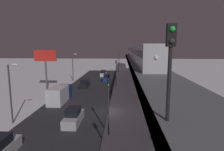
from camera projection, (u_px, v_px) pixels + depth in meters
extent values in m
plane|color=white|center=(103.00, 111.00, 28.42)|extent=(240.00, 240.00, 0.00)
cube|color=#28282D|center=(72.00, 111.00, 28.67)|extent=(11.00, 96.21, 0.01)
cube|color=slate|center=(148.00, 71.00, 27.12)|extent=(5.00, 96.21, 0.80)
cube|color=#38383D|center=(132.00, 71.00, 27.24)|extent=(0.24, 94.29, 0.80)
cylinder|color=slate|center=(133.00, 65.00, 67.18)|extent=(1.40, 1.40, 5.80)
cylinder|color=slate|center=(136.00, 71.00, 51.35)|extent=(1.40, 1.40, 5.80)
cylinder|color=slate|center=(142.00, 83.00, 35.53)|extent=(1.40, 1.40, 5.80)
cylinder|color=slate|center=(158.00, 112.00, 19.71)|extent=(1.40, 1.40, 5.80)
cube|color=#B7BABF|center=(146.00, 55.00, 29.97)|extent=(2.90, 18.00, 3.40)
cube|color=black|center=(146.00, 53.00, 29.91)|extent=(2.94, 16.20, 0.90)
cube|color=#B7BABF|center=(137.00, 52.00, 48.32)|extent=(2.90, 18.00, 3.40)
cube|color=black|center=(137.00, 50.00, 48.26)|extent=(2.94, 16.20, 0.90)
cube|color=#B7BABF|center=(133.00, 50.00, 66.68)|extent=(2.90, 18.00, 3.40)
cube|color=black|center=(133.00, 49.00, 66.61)|extent=(2.94, 16.20, 0.90)
cube|color=#B7BABF|center=(131.00, 49.00, 85.03)|extent=(2.90, 18.00, 3.40)
cube|color=black|center=(131.00, 48.00, 84.96)|extent=(2.94, 16.20, 0.90)
sphere|color=white|center=(156.00, 57.00, 21.02)|extent=(0.44, 0.44, 0.44)
cylinder|color=black|center=(169.00, 84.00, 7.78)|extent=(0.16, 0.16, 3.20)
cube|color=black|center=(171.00, 35.00, 7.48)|extent=(0.36, 0.28, 0.90)
sphere|color=#19F23F|center=(173.00, 29.00, 7.29)|extent=(0.22, 0.22, 0.22)
sphere|color=#333333|center=(172.00, 41.00, 7.36)|extent=(0.22, 0.22, 0.22)
cube|color=navy|center=(107.00, 79.00, 53.38)|extent=(1.80, 4.67, 1.10)
cube|color=black|center=(107.00, 75.00, 53.22)|extent=(1.58, 2.24, 0.87)
cylinder|color=black|center=(104.00, 79.00, 54.89)|extent=(0.20, 0.64, 0.64)
cylinder|color=black|center=(110.00, 79.00, 54.80)|extent=(0.20, 0.64, 0.64)
cylinder|color=black|center=(103.00, 81.00, 52.03)|extent=(0.20, 0.64, 0.64)
cylinder|color=black|center=(109.00, 81.00, 51.94)|extent=(0.20, 0.64, 0.64)
cube|color=#B2B2B7|center=(73.00, 119.00, 24.10)|extent=(1.80, 4.79, 1.10)
cube|color=black|center=(73.00, 111.00, 23.95)|extent=(1.58, 2.30, 0.87)
cube|color=black|center=(85.00, 85.00, 45.20)|extent=(1.80, 4.73, 1.10)
cube|color=black|center=(84.00, 81.00, 45.05)|extent=(1.58, 2.27, 0.87)
cube|color=silver|center=(103.00, 75.00, 61.58)|extent=(1.80, 4.01, 1.10)
cube|color=black|center=(103.00, 72.00, 61.43)|extent=(1.58, 1.92, 0.87)
cube|color=navy|center=(65.00, 91.00, 36.16)|extent=(2.30, 2.20, 2.40)
cube|color=silver|center=(58.00, 95.00, 32.38)|extent=(2.40, 5.00, 2.80)
cylinder|color=#2D2D2D|center=(109.00, 111.00, 20.56)|extent=(0.16, 0.16, 5.50)
cube|color=black|center=(108.00, 82.00, 20.07)|extent=(0.32, 0.32, 0.90)
sphere|color=black|center=(108.00, 80.00, 19.85)|extent=(0.20, 0.20, 0.20)
sphere|color=black|center=(108.00, 82.00, 19.89)|extent=(0.20, 0.20, 0.20)
sphere|color=#19E53F|center=(108.00, 85.00, 19.94)|extent=(0.20, 0.20, 0.20)
cylinder|color=#2D2D2D|center=(116.00, 75.00, 45.52)|extent=(0.16, 0.16, 5.50)
cube|color=black|center=(116.00, 62.00, 45.03)|extent=(0.32, 0.32, 0.90)
sphere|color=black|center=(116.00, 61.00, 44.80)|extent=(0.20, 0.20, 0.20)
sphere|color=black|center=(116.00, 62.00, 44.85)|extent=(0.20, 0.20, 0.20)
sphere|color=#19E53F|center=(116.00, 63.00, 44.89)|extent=(0.20, 0.20, 0.20)
cylinder|color=#2D2D2D|center=(118.00, 65.00, 70.47)|extent=(0.16, 0.16, 5.50)
cube|color=black|center=(118.00, 56.00, 69.98)|extent=(0.32, 0.32, 0.90)
sphere|color=black|center=(118.00, 56.00, 69.76)|extent=(0.20, 0.20, 0.20)
sphere|color=yellow|center=(118.00, 56.00, 69.80)|extent=(0.20, 0.20, 0.20)
sphere|color=black|center=(118.00, 57.00, 69.85)|extent=(0.20, 0.20, 0.20)
cylinder|color=#2D2D2D|center=(119.00, 60.00, 95.43)|extent=(0.16, 0.16, 5.50)
cube|color=black|center=(119.00, 54.00, 94.94)|extent=(0.32, 0.32, 0.90)
sphere|color=black|center=(119.00, 53.00, 94.71)|extent=(0.20, 0.20, 0.20)
sphere|color=black|center=(119.00, 54.00, 94.76)|extent=(0.20, 0.20, 0.20)
sphere|color=#19E53F|center=(119.00, 54.00, 94.81)|extent=(0.20, 0.20, 0.20)
cylinder|color=#4C4C51|center=(46.00, 76.00, 41.11)|extent=(0.36, 0.36, 6.50)
cube|color=red|center=(45.00, 56.00, 40.43)|extent=(4.80, 0.30, 2.40)
cylinder|color=#38383D|center=(10.00, 95.00, 23.50)|extent=(0.20, 0.20, 7.50)
ellipsoid|color=#F4E5B2|center=(14.00, 65.00, 22.88)|extent=(0.90, 0.44, 0.30)
cylinder|color=#38383D|center=(73.00, 68.00, 53.10)|extent=(0.20, 0.20, 7.50)
ellipsoid|color=#F4E5B2|center=(75.00, 54.00, 52.47)|extent=(0.90, 0.44, 0.30)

